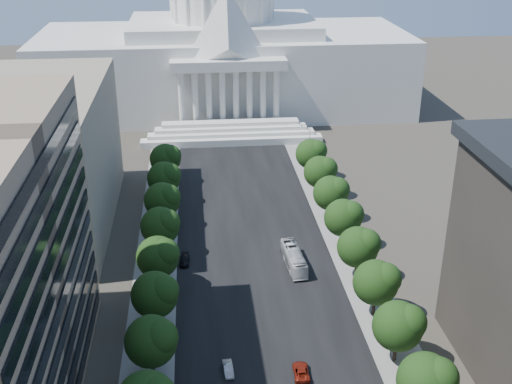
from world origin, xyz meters
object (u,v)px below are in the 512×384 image
object	(u,v)px
car_red	(301,371)
city_bus	(294,258)
car_silver	(228,369)
car_dark_b	(185,260)

from	to	relation	value
car_red	city_bus	size ratio (longest dim) A/B	0.40
car_red	car_silver	bearing A→B (deg)	-6.48
car_red	car_dark_b	bearing A→B (deg)	-61.10
car_dark_b	city_bus	bearing A→B (deg)	-5.52
car_dark_b	car_red	bearing A→B (deg)	-60.35
car_silver	city_bus	bearing A→B (deg)	59.69
car_red	car_dark_b	world-z (taller)	car_red
city_bus	car_red	bearing A→B (deg)	-100.57
car_red	city_bus	bearing A→B (deg)	-94.45
car_silver	city_bus	xyz separation A→B (m)	(14.26, 29.16, 1.03)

